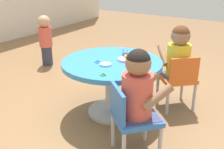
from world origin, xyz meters
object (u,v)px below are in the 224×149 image
at_px(child_chair_left, 131,117).
at_px(craft_scissors, 141,74).
at_px(seated_child_right, 179,54).
at_px(rolling_pin, 125,53).
at_px(craft_table, 112,74).
at_px(toddler_standing, 46,39).
at_px(seated_child_left, 138,87).
at_px(child_chair_right, 178,78).

distance_m(child_chair_left, craft_scissors, 0.37).
xyz_separation_m(seated_child_right, rolling_pin, (-0.24, 0.42, -0.00)).
relative_size(craft_table, craft_scissors, 6.12).
relative_size(rolling_pin, craft_scissors, 1.46).
height_order(child_chair_left, craft_scissors, child_chair_left).
height_order(child_chair_left, toddler_standing, toddler_standing).
xyz_separation_m(craft_table, rolling_pin, (0.19, -0.02, 0.15)).
bearing_deg(seated_child_left, rolling_pin, 36.38).
height_order(craft_table, toddler_standing, toddler_standing).
bearing_deg(seated_child_right, seated_child_left, -178.52).
height_order(seated_child_left, child_chair_right, seated_child_left).
bearing_deg(child_chair_left, toddler_standing, 60.47).
bearing_deg(seated_child_right, craft_scissors, 171.16).
relative_size(child_chair_left, seated_child_left, 1.05).
xyz_separation_m(child_chair_left, toddler_standing, (1.06, 1.88, 0.05)).
xyz_separation_m(craft_table, craft_scissors, (-0.14, -0.35, 0.13)).
height_order(child_chair_left, seated_child_left, seated_child_left).
bearing_deg(rolling_pin, craft_table, 173.74).
xyz_separation_m(child_chair_left, seated_child_right, (0.87, -0.01, 0.23)).
bearing_deg(seated_child_left, seated_child_right, 1.48).
relative_size(child_chair_left, rolling_pin, 2.58).
xyz_separation_m(seated_child_left, seated_child_right, (0.84, 0.02, 0.00)).
distance_m(child_chair_left, rolling_pin, 0.79).
xyz_separation_m(child_chair_left, craft_scissors, (0.29, 0.08, 0.20)).
bearing_deg(seated_child_left, craft_scissors, 22.91).
distance_m(child_chair_left, seated_child_right, 0.89).
xyz_separation_m(child_chair_left, rolling_pin, (0.63, 0.41, 0.22)).
bearing_deg(craft_scissors, seated_child_left, -157.09).
distance_m(child_chair_left, seated_child_left, 0.23).
distance_m(craft_table, toddler_standing, 1.57).
relative_size(seated_child_right, rolling_pin, 2.45).
distance_m(seated_child_right, rolling_pin, 0.48).
bearing_deg(craft_table, child_chair_left, -135.01).
distance_m(seated_child_left, toddler_standing, 2.17).
xyz_separation_m(child_chair_left, child_chair_right, (0.84, -0.03, 0.00)).
xyz_separation_m(craft_table, child_chair_right, (0.40, -0.47, -0.08)).
distance_m(craft_table, rolling_pin, 0.24).
xyz_separation_m(seated_child_left, craft_scissors, (0.26, 0.11, -0.02)).
bearing_deg(rolling_pin, child_chair_left, -146.59).
distance_m(seated_child_left, seated_child_right, 0.84).
xyz_separation_m(child_chair_right, seated_child_right, (0.03, 0.03, 0.23)).
height_order(child_chair_right, toddler_standing, toddler_standing).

